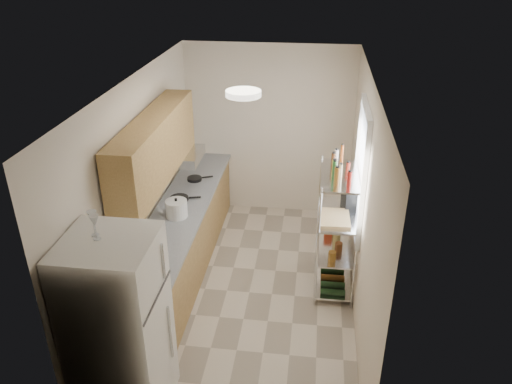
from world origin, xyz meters
The scene contains 16 objects.
room centered at (0.00, 0.00, 1.30)m, with size 2.52×4.42×2.62m.
counter_run centered at (-0.92, 0.44, 0.45)m, with size 0.63×3.51×0.90m.
upper_cabinets centered at (-1.05, 0.10, 1.81)m, with size 0.33×2.20×0.72m, color tan.
range_hood centered at (-1.00, 0.90, 1.39)m, with size 0.50×0.60×0.12m, color #B7BABC.
window centered at (1.23, 0.35, 1.55)m, with size 0.06×1.00×1.46m, color white.
bakers_rack centered at (1.00, 0.30, 1.11)m, with size 0.45×0.90×1.73m.
ceiling_dome centered at (0.00, -0.30, 2.57)m, with size 0.34×0.34×0.06m, color white.
refrigerator centered at (-0.87, -1.76, 0.89)m, with size 0.73×0.73×1.78m, color white.
wine_glass_a centered at (-0.94, -1.74, 1.89)m, with size 0.08×0.08×0.21m, color silver, non-canonical shape.
wine_glass_b centered at (-0.98, -1.69, 1.89)m, with size 0.08×0.08×0.21m, color silver, non-canonical shape.
rice_cooker centered at (-0.90, 0.19, 1.00)m, with size 0.26×0.26×0.21m, color silver.
frying_pan_large centered at (-0.98, 0.61, 0.92)m, with size 0.24×0.24×0.04m, color black.
frying_pan_small centered at (-0.93, 1.21, 0.92)m, with size 0.20×0.20×0.04m, color black.
cutting_board centered at (0.97, 0.16, 1.03)m, with size 0.34×0.44×0.03m, color tan.
espresso_machine centered at (1.14, 0.47, 1.14)m, with size 0.15×0.22×0.25m, color black.
storage_bag centered at (0.93, 0.63, 0.64)m, with size 0.10×0.15×0.17m, color #AC3215.
Camera 1 is at (0.69, -4.86, 3.85)m, focal length 35.00 mm.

